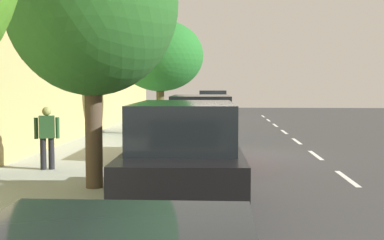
% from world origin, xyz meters
% --- Properties ---
extents(ground, '(71.56, 71.56, 0.00)m').
position_xyz_m(ground, '(0.00, 0.00, 0.00)').
color(ground, '#373737').
extents(sidewalk, '(4.00, 44.72, 0.16)m').
position_xyz_m(sidewalk, '(3.98, 0.00, 0.08)').
color(sidewalk, '#A2AC9F').
rests_on(sidewalk, ground).
extents(curb_edge, '(0.16, 44.72, 0.16)m').
position_xyz_m(curb_edge, '(1.90, 0.00, 0.08)').
color(curb_edge, gray).
rests_on(curb_edge, ground).
extents(lane_stripe_centre, '(0.14, 44.20, 0.01)m').
position_xyz_m(lane_stripe_centre, '(-2.85, -0.26, 0.00)').
color(lane_stripe_centre, white).
rests_on(lane_stripe_centre, ground).
extents(lane_stripe_bike_edge, '(0.12, 44.72, 0.01)m').
position_xyz_m(lane_stripe_bike_edge, '(0.43, 0.00, 0.00)').
color(lane_stripe_bike_edge, white).
rests_on(lane_stripe_bike_edge, ground).
extents(building_facade, '(0.50, 44.72, 4.33)m').
position_xyz_m(building_facade, '(6.23, 0.00, 2.16)').
color(building_facade, tan).
rests_on(building_facade, ground).
extents(parked_pickup_white_nearest, '(2.18, 5.37, 1.95)m').
position_xyz_m(parked_pickup_white_nearest, '(0.83, -17.67, 0.90)').
color(parked_pickup_white_nearest, white).
rests_on(parked_pickup_white_nearest, ground).
extents(parked_sedan_silver_second, '(1.93, 4.45, 1.52)m').
position_xyz_m(parked_sedan_silver_second, '(0.92, -7.01, 0.75)').
color(parked_sedan_silver_second, '#B7BABF').
rests_on(parked_sedan_silver_second, ground).
extents(parked_suv_red_mid, '(2.06, 4.75, 1.99)m').
position_xyz_m(parked_suv_red_mid, '(0.84, 1.52, 1.03)').
color(parked_suv_red_mid, maroon).
rests_on(parked_suv_red_mid, ground).
extents(parked_suv_black_far, '(2.07, 4.75, 1.99)m').
position_xyz_m(parked_suv_black_far, '(0.88, 7.73, 1.03)').
color(parked_suv_black_far, black).
rests_on(parked_suv_black_far, ground).
extents(bicycle_at_curb, '(1.65, 0.75, 0.79)m').
position_xyz_m(bicycle_at_curb, '(1.44, -2.89, 0.39)').
color(bicycle_at_curb, black).
rests_on(bicycle_at_curb, ground).
extents(cyclist_with_backpack, '(0.53, 0.55, 1.66)m').
position_xyz_m(cyclist_with_backpack, '(1.66, -3.36, 1.00)').
color(cyclist_with_backpack, '#C6B284').
rests_on(cyclist_with_backpack, ground).
extents(street_tree_near_cyclist, '(3.73, 3.73, 4.93)m').
position_xyz_m(street_tree_near_cyclist, '(2.87, -5.46, 3.55)').
color(street_tree_near_cyclist, '#4B4526').
rests_on(street_tree_near_cyclist, sidewalk).
extents(street_tree_mid_block, '(3.52, 3.52, 5.70)m').
position_xyz_m(street_tree_mid_block, '(2.87, 6.18, 3.95)').
color(street_tree_mid_block, '#4C3D2E').
rests_on(street_tree_mid_block, sidewalk).
extents(pedestrian_on_phone, '(0.60, 0.33, 1.58)m').
position_xyz_m(pedestrian_on_phone, '(4.63, 3.97, 1.05)').
color(pedestrian_on_phone, black).
rests_on(pedestrian_on_phone, sidewalk).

